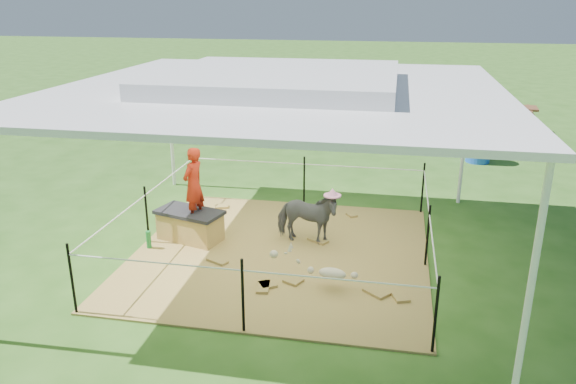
% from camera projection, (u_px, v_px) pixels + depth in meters
% --- Properties ---
extents(ground, '(90.00, 90.00, 0.00)m').
position_uv_depth(ground, '(281.00, 254.00, 8.98)').
color(ground, '#2D5919').
rests_on(ground, ground).
extents(hay_patch, '(4.60, 4.60, 0.03)m').
position_uv_depth(hay_patch, '(281.00, 253.00, 8.97)').
color(hay_patch, brown).
rests_on(hay_patch, ground).
extents(canopy_tent, '(6.30, 6.30, 2.90)m').
position_uv_depth(canopy_tent, '(280.00, 85.00, 8.09)').
color(canopy_tent, silver).
rests_on(canopy_tent, ground).
extents(rope_fence, '(4.54, 4.54, 1.00)m').
position_uv_depth(rope_fence, '(281.00, 217.00, 8.76)').
color(rope_fence, black).
rests_on(rope_fence, ground).
extents(straw_bale, '(1.13, 0.78, 0.46)m').
position_uv_depth(straw_bale, '(190.00, 227.00, 9.39)').
color(straw_bale, '#AB883E').
rests_on(straw_bale, hay_patch).
extents(dark_cloth, '(1.22, 0.85, 0.06)m').
position_uv_depth(dark_cloth, '(189.00, 212.00, 9.30)').
color(dark_cloth, black).
rests_on(dark_cloth, straw_bale).
extents(woman, '(0.41, 0.52, 1.24)m').
position_uv_depth(woman, '(193.00, 179.00, 9.09)').
color(woman, red).
rests_on(woman, straw_bale).
extents(green_bottle, '(0.10, 0.10, 0.29)m').
position_uv_depth(green_bottle, '(149.00, 239.00, 9.10)').
color(green_bottle, '#1B7D31').
rests_on(green_bottle, hay_patch).
extents(pony, '(1.11, 0.59, 0.90)m').
position_uv_depth(pony, '(307.00, 218.00, 9.18)').
color(pony, '#49494D').
rests_on(pony, hay_patch).
extents(pink_hat, '(0.28, 0.28, 0.13)m').
position_uv_depth(pink_hat, '(307.00, 188.00, 9.01)').
color(pink_hat, '#FF93CF').
rests_on(pink_hat, pony).
extents(foal, '(1.04, 0.67, 0.54)m').
position_uv_depth(foal, '(332.00, 271.00, 7.77)').
color(foal, tan).
rests_on(foal, hay_patch).
extents(trash_barrel, '(0.65, 0.65, 0.91)m').
position_uv_depth(trash_barrel, '(479.00, 144.00, 13.82)').
color(trash_barrel, blue).
rests_on(trash_barrel, ground).
extents(picnic_table_near, '(1.95, 1.61, 0.71)m').
position_uv_depth(picnic_table_near, '(391.00, 122.00, 16.67)').
color(picnic_table_near, brown).
rests_on(picnic_table_near, ground).
extents(picnic_table_far, '(2.02, 1.55, 0.78)m').
position_uv_depth(picnic_table_far, '(502.00, 119.00, 16.96)').
color(picnic_table_far, '#55341D').
rests_on(picnic_table_far, ground).
extents(distant_person, '(0.77, 0.70, 1.28)m').
position_uv_depth(distant_person, '(421.00, 125.00, 14.98)').
color(distant_person, '#3161B9').
rests_on(distant_person, ground).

